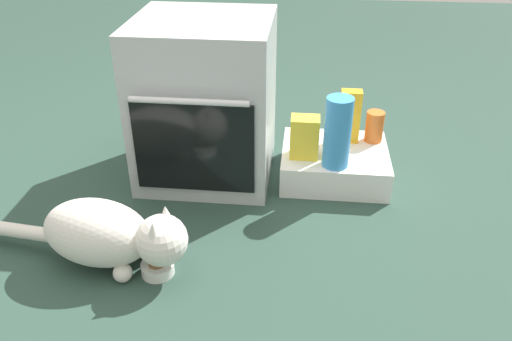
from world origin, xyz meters
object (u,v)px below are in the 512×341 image
juice_carton (350,116)px  sauce_jar (374,127)px  oven (205,100)px  food_bowl (158,267)px  snack_bag (305,137)px  cat (108,234)px  pantry_cabinet (334,163)px  water_bottle (338,133)px

juice_carton → sauce_jar: bearing=6.1°
oven → food_bowl: (-0.05, -0.71, -0.32)m
juice_carton → snack_bag: size_ratio=1.33×
oven → snack_bag: 0.45m
oven → sauce_jar: size_ratio=4.93×
food_bowl → sauce_jar: 1.15m
oven → sauce_jar: 0.76m
food_bowl → cat: (-0.17, 0.03, 0.11)m
oven → cat: 0.75m
juice_carton → snack_bag: (-0.19, -0.16, -0.03)m
pantry_cabinet → food_bowl: pantry_cabinet is taller
oven → pantry_cabinet: (0.57, 0.00, -0.28)m
oven → cat: size_ratio=0.85×
oven → food_bowl: 0.78m
cat → juice_carton: bearing=52.1°
sauce_jar → snack_bag: 0.36m
water_bottle → snack_bag: (-0.13, 0.06, -0.06)m
snack_bag → pantry_cabinet: bearing=27.2°
sauce_jar → water_bottle: size_ratio=0.47×
cat → snack_bag: snack_bag is taller
food_bowl → cat: bearing=170.6°
oven → juice_carton: oven is taller
cat → pantry_cabinet: bearing=50.5°
water_bottle → juice_carton: bearing=74.5°
food_bowl → sauce_jar: sauce_jar is taller
cat → snack_bag: size_ratio=4.53×
pantry_cabinet → food_bowl: (-0.62, -0.71, -0.04)m
pantry_cabinet → snack_bag: bearing=-152.8°
juice_carton → snack_bag: juice_carton is taller
pantry_cabinet → juice_carton: bearing=58.9°
sauce_jar → oven: bearing=-171.6°
food_bowl → pantry_cabinet: bearing=49.1°
cat → juice_carton: (0.84, 0.78, 0.12)m
cat → water_bottle: 0.97m
cat → water_bottle: bearing=44.7°
oven → pantry_cabinet: size_ratio=1.50×
food_bowl → snack_bag: snack_bag is taller
cat → juice_carton: juice_carton is taller
food_bowl → water_bottle: size_ratio=0.38×
cat → snack_bag: (0.65, 0.61, 0.09)m
water_bottle → oven: bearing=166.9°
food_bowl → water_bottle: 0.88m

